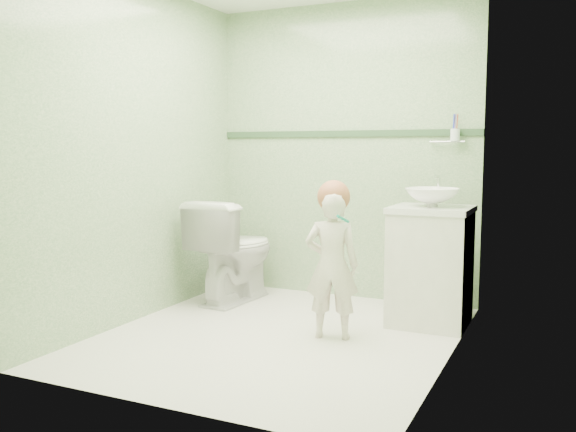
% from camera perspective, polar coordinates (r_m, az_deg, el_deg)
% --- Properties ---
extents(ground, '(2.50, 2.50, 0.00)m').
position_cam_1_polar(ground, '(4.12, -0.89, -11.05)').
color(ground, silver).
rests_on(ground, ground).
extents(room_shell, '(2.50, 2.54, 2.40)m').
position_cam_1_polar(room_shell, '(3.94, -0.92, 5.87)').
color(room_shell, '#7DA877').
rests_on(room_shell, ground).
extents(trim_stripe, '(2.20, 0.02, 0.05)m').
position_cam_1_polar(trim_stripe, '(5.08, 5.21, 7.62)').
color(trim_stripe, '#314F31').
rests_on(trim_stripe, room_shell).
extents(vanity, '(0.52, 0.50, 0.80)m').
position_cam_1_polar(vanity, '(4.41, 13.05, -4.70)').
color(vanity, white).
rests_on(vanity, ground).
extents(counter, '(0.54, 0.52, 0.04)m').
position_cam_1_polar(counter, '(4.35, 13.19, 0.60)').
color(counter, white).
rests_on(counter, vanity).
extents(basin, '(0.37, 0.37, 0.13)m').
position_cam_1_polar(basin, '(4.35, 13.21, 1.70)').
color(basin, white).
rests_on(basin, counter).
extents(faucet, '(0.03, 0.13, 0.18)m').
position_cam_1_polar(faucet, '(4.52, 13.72, 2.87)').
color(faucet, silver).
rests_on(faucet, counter).
extents(cup_holder, '(0.26, 0.07, 0.21)m').
position_cam_1_polar(cup_holder, '(4.80, 15.14, 7.28)').
color(cup_holder, silver).
rests_on(cup_holder, room_shell).
extents(toilet, '(0.52, 0.84, 0.83)m').
position_cam_1_polar(toilet, '(4.98, -5.01, -3.18)').
color(toilet, white).
rests_on(toilet, ground).
extents(toddler, '(0.40, 0.31, 0.96)m').
position_cam_1_polar(toddler, '(3.98, 4.08, -4.58)').
color(toddler, beige).
rests_on(toddler, ground).
extents(hair_cap, '(0.21, 0.21, 0.21)m').
position_cam_1_polar(hair_cap, '(3.95, 4.26, 1.81)').
color(hair_cap, '#A45D3D').
rests_on(hair_cap, toddler).
extents(teal_toothbrush, '(0.11, 0.14, 0.08)m').
position_cam_1_polar(teal_toothbrush, '(3.81, 5.03, -0.19)').
color(teal_toothbrush, '#0D8F76').
rests_on(teal_toothbrush, toddler).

